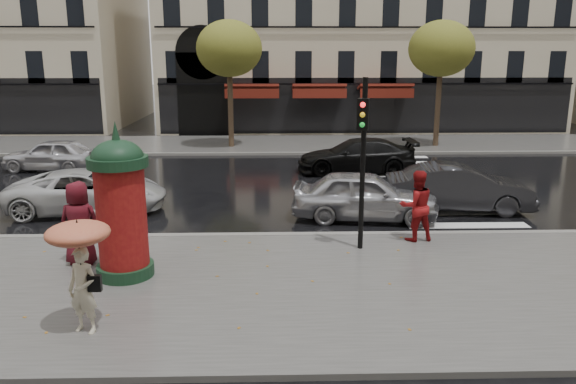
{
  "coord_description": "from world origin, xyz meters",
  "views": [
    {
      "loc": [
        0.22,
        -11.79,
        5.0
      ],
      "look_at": [
        0.58,
        1.5,
        1.69
      ],
      "focal_mm": 35.0,
      "sensor_mm": 36.0,
      "label": 1
    }
  ],
  "objects_px": {
    "woman_umbrella": "(80,258)",
    "man_burgundy": "(79,223)",
    "morris_column": "(121,204)",
    "car_darkgrey": "(459,188)",
    "traffic_light": "(363,148)",
    "car_white": "(88,191)",
    "car_far_silver": "(51,155)",
    "car_black": "(356,156)",
    "woman_red": "(416,206)",
    "car_silver": "(365,195)"
  },
  "relations": [
    {
      "from": "woman_umbrella",
      "to": "man_burgundy",
      "type": "relative_size",
      "value": 1.06
    },
    {
      "from": "morris_column",
      "to": "car_darkgrey",
      "type": "bearing_deg",
      "value": 30.42
    },
    {
      "from": "morris_column",
      "to": "traffic_light",
      "type": "distance_m",
      "value": 5.83
    },
    {
      "from": "man_burgundy",
      "to": "car_white",
      "type": "xyz_separation_m",
      "value": [
        -1.39,
        4.92,
        -0.44
      ]
    },
    {
      "from": "man_burgundy",
      "to": "car_far_silver",
      "type": "xyz_separation_m",
      "value": [
        -5.06,
        11.53,
        -0.42
      ]
    },
    {
      "from": "car_black",
      "to": "man_burgundy",
      "type": "bearing_deg",
      "value": -38.1
    },
    {
      "from": "woman_red",
      "to": "car_far_silver",
      "type": "xyz_separation_m",
      "value": [
        -13.39,
        10.04,
        -0.37
      ]
    },
    {
      "from": "morris_column",
      "to": "traffic_light",
      "type": "relative_size",
      "value": 0.81
    },
    {
      "from": "morris_column",
      "to": "car_black",
      "type": "xyz_separation_m",
      "value": [
        6.88,
        11.55,
        -1.06
      ]
    },
    {
      "from": "woman_umbrella",
      "to": "car_darkgrey",
      "type": "relative_size",
      "value": 0.46
    },
    {
      "from": "woman_umbrella",
      "to": "car_white",
      "type": "distance_m",
      "value": 8.74
    },
    {
      "from": "traffic_light",
      "to": "car_black",
      "type": "xyz_separation_m",
      "value": [
        1.35,
        9.95,
        -2.01
      ]
    },
    {
      "from": "car_white",
      "to": "car_far_silver",
      "type": "xyz_separation_m",
      "value": [
        -3.67,
        6.61,
        0.01
      ]
    },
    {
      "from": "woman_umbrella",
      "to": "man_burgundy",
      "type": "height_order",
      "value": "woman_umbrella"
    },
    {
      "from": "woman_red",
      "to": "car_black",
      "type": "xyz_separation_m",
      "value": [
        -0.23,
        9.27,
        -0.35
      ]
    },
    {
      "from": "traffic_light",
      "to": "car_far_silver",
      "type": "bearing_deg",
      "value": 137.77
    },
    {
      "from": "woman_umbrella",
      "to": "woman_red",
      "type": "xyz_separation_m",
      "value": [
        7.15,
        4.89,
        -0.45
      ]
    },
    {
      "from": "woman_red",
      "to": "traffic_light",
      "type": "relative_size",
      "value": 0.44
    },
    {
      "from": "car_silver",
      "to": "car_white",
      "type": "height_order",
      "value": "car_silver"
    },
    {
      "from": "man_burgundy",
      "to": "morris_column",
      "type": "xyz_separation_m",
      "value": [
        1.21,
        -0.78,
        0.67
      ]
    },
    {
      "from": "man_burgundy",
      "to": "car_black",
      "type": "relative_size",
      "value": 0.4
    },
    {
      "from": "car_white",
      "to": "car_silver",
      "type": "bearing_deg",
      "value": -102.82
    },
    {
      "from": "man_burgundy",
      "to": "car_darkgrey",
      "type": "xyz_separation_m",
      "value": [
        10.52,
        4.69,
        -0.36
      ]
    },
    {
      "from": "woman_umbrella",
      "to": "man_burgundy",
      "type": "bearing_deg",
      "value": 109.08
    },
    {
      "from": "car_silver",
      "to": "car_black",
      "type": "height_order",
      "value": "car_silver"
    },
    {
      "from": "car_far_silver",
      "to": "car_white",
      "type": "bearing_deg",
      "value": 35.1
    },
    {
      "from": "morris_column",
      "to": "car_black",
      "type": "bearing_deg",
      "value": 59.19
    },
    {
      "from": "woman_red",
      "to": "car_darkgrey",
      "type": "distance_m",
      "value": 3.89
    },
    {
      "from": "car_black",
      "to": "car_far_silver",
      "type": "height_order",
      "value": "car_black"
    },
    {
      "from": "traffic_light",
      "to": "car_far_silver",
      "type": "distance_m",
      "value": 16.08
    },
    {
      "from": "morris_column",
      "to": "car_white",
      "type": "distance_m",
      "value": 6.36
    },
    {
      "from": "woman_red",
      "to": "car_far_silver",
      "type": "bearing_deg",
      "value": -47.39
    },
    {
      "from": "woman_red",
      "to": "car_silver",
      "type": "relative_size",
      "value": 0.43
    },
    {
      "from": "car_far_silver",
      "to": "car_darkgrey",
      "type": "bearing_deg",
      "value": 72.37
    },
    {
      "from": "woman_umbrella",
      "to": "car_darkgrey",
      "type": "height_order",
      "value": "woman_umbrella"
    },
    {
      "from": "man_burgundy",
      "to": "car_white",
      "type": "bearing_deg",
      "value": -70.83
    },
    {
      "from": "man_burgundy",
      "to": "woman_red",
      "type": "bearing_deg",
      "value": -166.44
    },
    {
      "from": "traffic_light",
      "to": "car_far_silver",
      "type": "xyz_separation_m",
      "value": [
        -11.81,
        10.72,
        -2.04
      ]
    },
    {
      "from": "woman_red",
      "to": "car_silver",
      "type": "xyz_separation_m",
      "value": [
        -0.97,
        2.34,
        -0.31
      ]
    },
    {
      "from": "man_burgundy",
      "to": "morris_column",
      "type": "relative_size",
      "value": 0.57
    },
    {
      "from": "car_white",
      "to": "morris_column",
      "type": "bearing_deg",
      "value": -161.21
    },
    {
      "from": "morris_column",
      "to": "traffic_light",
      "type": "height_order",
      "value": "traffic_light"
    },
    {
      "from": "man_burgundy",
      "to": "traffic_light",
      "type": "relative_size",
      "value": 0.46
    },
    {
      "from": "car_darkgrey",
      "to": "car_far_silver",
      "type": "height_order",
      "value": "car_darkgrey"
    },
    {
      "from": "man_burgundy",
      "to": "morris_column",
      "type": "bearing_deg",
      "value": 150.77
    },
    {
      "from": "woman_umbrella",
      "to": "car_darkgrey",
      "type": "bearing_deg",
      "value": 40.86
    },
    {
      "from": "woman_umbrella",
      "to": "traffic_light",
      "type": "distance_m",
      "value": 7.09
    },
    {
      "from": "woman_red",
      "to": "man_burgundy",
      "type": "bearing_deg",
      "value": -0.34
    },
    {
      "from": "traffic_light",
      "to": "car_white",
      "type": "relative_size",
      "value": 0.88
    },
    {
      "from": "woman_umbrella",
      "to": "car_darkgrey",
      "type": "xyz_separation_m",
      "value": [
        9.35,
        8.09,
        -0.76
      ]
    }
  ]
}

